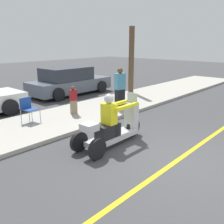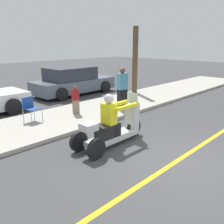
{
  "view_description": "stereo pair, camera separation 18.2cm",
  "coord_description": "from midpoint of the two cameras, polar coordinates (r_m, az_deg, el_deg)",
  "views": [
    {
      "loc": [
        -5.18,
        -2.5,
        2.77
      ],
      "look_at": [
        -0.43,
        1.81,
        0.94
      ],
      "focal_mm": 40.0,
      "sensor_mm": 36.0,
      "label": 1
    },
    {
      "loc": [
        -5.05,
        -2.63,
        2.77
      ],
      "look_at": [
        -0.43,
        1.81,
        0.94
      ],
      "focal_mm": 40.0,
      "sensor_mm": 36.0,
      "label": 2
    }
  ],
  "objects": [
    {
      "name": "lane_stripe",
      "position": [
        6.01,
        12.24,
        -11.89
      ],
      "size": [
        24.0,
        0.12,
        0.01
      ],
      "color": "gold",
      "rests_on": "ground"
    },
    {
      "name": "spectator_end_of_line",
      "position": [
        9.44,
        -9.35,
        2.58
      ],
      "size": [
        0.28,
        0.2,
        1.06
      ],
      "color": "gray",
      "rests_on": "sidewalk_strip"
    },
    {
      "name": "sidewalk_strip",
      "position": [
        9.21,
        -11.71,
        -1.56
      ],
      "size": [
        28.0,
        2.8,
        0.12
      ],
      "color": "#B2ADA3",
      "rests_on": "ground"
    },
    {
      "name": "tree_trunk",
      "position": [
        13.25,
        4.04,
        11.71
      ],
      "size": [
        0.28,
        0.28,
        3.38
      ],
      "color": "brown",
      "rests_on": "sidewalk_strip"
    },
    {
      "name": "parked_car_lot_far",
      "position": [
        13.65,
        -10.15,
        6.88
      ],
      "size": [
        4.5,
        2.02,
        1.45
      ],
      "color": "slate",
      "rests_on": "ground"
    },
    {
      "name": "spectator_far_back",
      "position": [
        9.96,
        1.29,
        5.19
      ],
      "size": [
        0.43,
        0.31,
        1.66
      ],
      "color": "black",
      "rests_on": "sidewalk_strip"
    },
    {
      "name": "motorcycle_trike",
      "position": [
        6.8,
        -0.67,
        -3.45
      ],
      "size": [
        2.38,
        0.77,
        1.45
      ],
      "color": "black",
      "rests_on": "ground"
    },
    {
      "name": "folding_chair_set_back",
      "position": [
        8.9,
        -19.2,
        1.06
      ],
      "size": [
        0.52,
        0.52,
        0.82
      ],
      "color": "#A5A8AD",
      "rests_on": "sidewalk_strip"
    },
    {
      "name": "ground_plane",
      "position": [
        6.35,
        14.25,
        -10.46
      ],
      "size": [
        60.0,
        60.0,
        0.0
      ],
      "primitive_type": "plane",
      "color": "#424244"
    }
  ]
}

